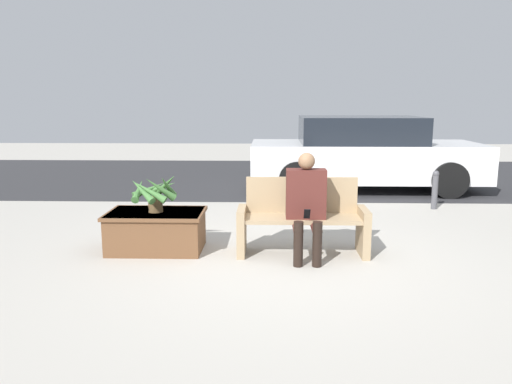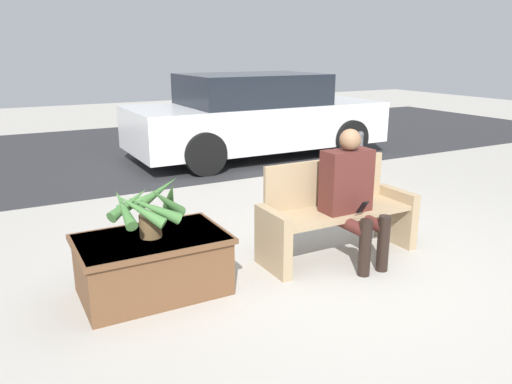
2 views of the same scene
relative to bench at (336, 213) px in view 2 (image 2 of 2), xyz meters
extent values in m
plane|color=#ADA89E|center=(-0.21, -0.26, -0.40)|extent=(30.00, 30.00, 0.00)
cube|color=#2D2D30|center=(-0.21, 5.89, -0.40)|extent=(20.00, 6.00, 0.01)
cube|color=tan|center=(-0.70, -0.05, -0.13)|extent=(0.09, 0.50, 0.54)
cube|color=tan|center=(0.70, -0.05, -0.13)|extent=(0.09, 0.50, 0.54)
cube|color=tan|center=(0.00, -0.05, 0.02)|extent=(1.32, 0.46, 0.04)
cube|color=tan|center=(0.00, 0.17, 0.26)|extent=(1.32, 0.04, 0.43)
cube|color=#51231E|center=(0.03, -0.09, 0.32)|extent=(0.45, 0.22, 0.56)
sphere|color=#8C6647|center=(0.03, -0.11, 0.69)|extent=(0.19, 0.19, 0.19)
cylinder|color=#51231E|center=(-0.07, -0.30, -0.01)|extent=(0.11, 0.41, 0.11)
cylinder|color=#51231E|center=(0.13, -0.30, -0.01)|extent=(0.11, 0.41, 0.11)
cylinder|color=black|center=(-0.07, -0.50, -0.15)|extent=(0.10, 0.10, 0.50)
cylinder|color=black|center=(0.13, -0.50, -0.15)|extent=(0.10, 0.10, 0.50)
cube|color=black|center=(0.03, -0.32, 0.14)|extent=(0.07, 0.09, 0.12)
cube|color=brown|center=(-1.73, 0.05, -0.17)|extent=(1.09, 0.68, 0.47)
cube|color=brown|center=(-1.73, 0.05, 0.05)|extent=(1.14, 0.73, 0.04)
cylinder|color=brown|center=(-1.73, 0.05, 0.16)|extent=(0.17, 0.17, 0.18)
cone|color=#427538|center=(-1.57, 0.02, 0.38)|extent=(0.16, 0.39, 0.33)
cone|color=#427538|center=(-1.62, 0.18, 0.37)|extent=(0.36, 0.31, 0.32)
cone|color=#427538|center=(-1.72, 0.24, 0.32)|extent=(0.43, 0.11, 0.23)
cone|color=#427538|center=(-1.83, 0.22, 0.31)|extent=(0.41, 0.30, 0.21)
cone|color=#427538|center=(-1.92, 0.04, 0.33)|extent=(0.10, 0.42, 0.25)
cone|color=#427538|center=(-1.84, -0.09, 0.35)|extent=(0.37, 0.33, 0.28)
cone|color=#427538|center=(-1.74, -0.13, 0.35)|extent=(0.41, 0.13, 0.28)
cone|color=#427538|center=(-1.63, -0.09, 0.37)|extent=(0.37, 0.29, 0.33)
cube|color=silver|center=(1.50, 4.25, 0.17)|extent=(4.47, 1.80, 0.72)
cube|color=black|center=(1.39, 4.25, 0.79)|extent=(2.32, 1.66, 0.51)
cylinder|color=black|center=(2.88, 3.35, -0.07)|extent=(0.66, 0.18, 0.66)
cylinder|color=black|center=(2.88, 5.15, -0.07)|extent=(0.66, 0.18, 0.66)
cylinder|color=black|center=(0.11, 3.35, -0.07)|extent=(0.66, 0.18, 0.66)
cylinder|color=black|center=(0.11, 5.15, -0.07)|extent=(0.66, 0.18, 0.66)
cylinder|color=#4C4C51|center=(2.32, 2.44, -0.12)|extent=(0.09, 0.09, 0.56)
sphere|color=#4C4C51|center=(2.32, 2.44, 0.19)|extent=(0.10, 0.10, 0.10)
camera|label=1|loc=(-0.38, -5.66, 1.37)|focal=35.00mm
camera|label=2|loc=(-2.73, -3.48, 1.45)|focal=35.00mm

